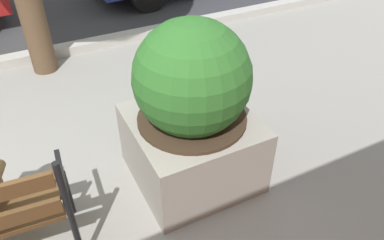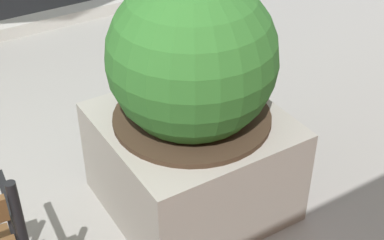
# 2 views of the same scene
# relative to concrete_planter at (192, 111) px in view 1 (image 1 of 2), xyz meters

# --- Properties ---
(concrete_planter) EXTENTS (0.97, 0.97, 1.44)m
(concrete_planter) POSITION_rel_concrete_planter_xyz_m (0.00, 0.00, 0.00)
(concrete_planter) COLOR gray
(concrete_planter) RESTS_ON ground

